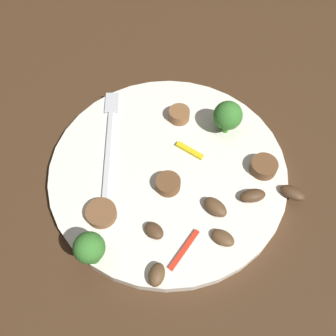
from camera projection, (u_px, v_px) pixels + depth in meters
The scene contains 17 objects.
ground_plane at pixel (168, 174), 0.48m from camera, with size 1.40×1.40×0.00m, color #422B19.
plate at pixel (168, 171), 0.47m from camera, with size 0.29×0.29×0.01m, color white.
fork at pixel (109, 137), 0.49m from camera, with size 0.17×0.07×0.00m.
broccoli_floret_0 at pixel (89, 248), 0.38m from camera, with size 0.03×0.03×0.05m.
broccoli_floret_1 at pixel (228, 116), 0.47m from camera, with size 0.04×0.04×0.05m.
sausage_slice_0 at pixel (101, 213), 0.43m from camera, with size 0.03×0.03×0.01m, color brown.
sausage_slice_1 at pixel (179, 115), 0.50m from camera, with size 0.03×0.03×0.01m, color brown.
sausage_slice_2 at pixel (264, 167), 0.46m from camera, with size 0.03×0.03×0.01m, color brown.
sausage_slice_3 at pixel (168, 184), 0.45m from camera, with size 0.03×0.03×0.01m, color brown.
mushroom_0 at pixel (215, 207), 0.43m from camera, with size 0.03×0.02×0.01m, color brown.
mushroom_1 at pixel (293, 193), 0.44m from camera, with size 0.03×0.02×0.01m, color #4C331E.
mushroom_2 at pixel (223, 238), 0.42m from camera, with size 0.03×0.02×0.01m, color brown.
mushroom_3 at pixel (253, 196), 0.44m from camera, with size 0.03×0.02×0.01m, color #4C331E.
mushroom_4 at pixel (157, 275), 0.39m from camera, with size 0.03×0.02×0.01m, color brown.
mushroom_5 at pixel (154, 231), 0.42m from camera, with size 0.02×0.02×0.01m, color #4C331E.
pepper_strip_0 at pixel (190, 151), 0.48m from camera, with size 0.04×0.01×0.00m, color yellow.
pepper_strip_1 at pixel (184, 250), 0.41m from camera, with size 0.05×0.01×0.00m, color red.
Camera 1 is at (-0.23, 0.09, 0.41)m, focal length 40.75 mm.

